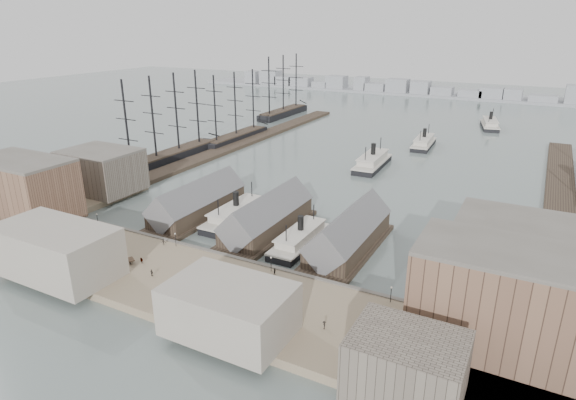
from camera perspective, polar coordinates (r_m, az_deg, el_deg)
The scene contains 42 objects.
ground at distance 132.80m, azimuth -6.13°, elevation -6.39°, with size 900.00×900.00×0.00m, color slate.
quay at distance 118.39m, azimuth -11.61°, elevation -9.70°, with size 180.00×30.00×2.00m, color #7F6E56.
seawall at distance 128.51m, azimuth -7.44°, elevation -6.84°, with size 180.00×1.20×2.30m, color #59544C.
west_wharf at distance 246.80m, azimuth -6.36°, elevation 6.40°, with size 10.00×220.00×1.60m, color #2D231C.
east_wharf at distance 196.73m, azimuth 29.56°, elevation 0.22°, with size 10.00×180.00×1.60m, color #2D231C.
ferry_shed_west at distance 157.77m, azimuth -10.64°, elevation -0.39°, with size 14.00×42.00×12.60m.
ferry_shed_center at distance 143.83m, azimuth -2.46°, elevation -2.10°, with size 14.00×42.00×12.60m.
ferry_shed_east at distance 133.54m, azimuth 7.24°, elevation -4.08°, with size 14.00×42.00×12.60m.
warehouse_west_front at distance 169.29m, azimuth -28.79°, elevation 1.10°, with size 32.00×18.00×18.00m, color brown.
warehouse_west_back at distance 186.79m, azimuth -21.20°, elevation 3.23°, with size 26.00×20.00×14.00m, color #60564C.
warehouse_east_front at distance 98.01m, azimuth 23.60°, elevation -10.80°, with size 30.00×18.00×19.00m, color brown.
warehouse_east_back at distance 123.08m, azimuth 25.64°, elevation -5.75°, with size 28.00×20.00×15.00m, color #60564C.
street_bldg_center at distance 96.54m, azimuth -6.99°, elevation -12.70°, with size 24.00×16.00×10.00m, color gray.
street_bldg_west at distance 128.47m, azimuth -25.77°, elevation -5.44°, with size 30.00×16.00×12.00m, color gray.
street_bldg_east at distance 83.74m, azimuth 13.83°, elevation -18.63°, with size 18.00×14.00×11.00m, color #60564C.
lamp_post_far_w at distance 154.65m, azimuth -21.68°, elevation -1.92°, with size 0.44×0.44×3.92m.
lamp_post_near_w at distance 134.33m, azimuth -13.21°, elevation -4.30°, with size 0.44×0.44×3.92m.
lamp_post_near_e at distance 118.20m, azimuth -2.02°, elevation -7.26°, with size 0.44×0.44×3.92m.
lamp_post_far_e at distance 108.17m, azimuth 12.13°, elevation -10.55°, with size 0.44×0.44×3.92m.
far_shore at distance 440.83m, azimuth 19.08°, elevation 11.94°, with size 500.00×40.00×15.72m.
ferry_docked_west at distance 153.30m, azimuth -6.13°, elevation -1.64°, with size 8.75×29.16×10.41m.
ferry_docked_east at distance 136.04m, azimuth 1.49°, elevation -4.56°, with size 7.99×26.65×9.52m.
ferry_open_near at distance 213.40m, azimuth 9.99°, elevation 4.53°, with size 10.65×31.85×11.25m.
ferry_open_mid at distance 255.34m, azimuth 15.79°, elevation 6.59°, with size 9.90×28.57×10.06m.
ferry_open_far at distance 315.79m, azimuth 22.81°, elevation 8.30°, with size 14.43×30.39×10.44m.
sailing_ship_near at distance 226.08m, azimuth -13.99°, elevation 5.18°, with size 9.43×64.99×38.79m.
sailing_ship_mid at distance 260.35m, azimuth -6.14°, elevation 7.54°, with size 8.74×50.50×35.93m.
sailing_ship_far at distance 331.66m, azimuth -0.56°, elevation 10.44°, with size 9.69×53.81×39.82m.
tram at distance 98.24m, azimuth 14.64°, elevation -14.86°, with size 2.92×10.14×3.58m.
horse_cart_left at distance 140.85m, azimuth -20.49°, elevation -4.78°, with size 4.62×3.53×1.50m.
horse_cart_center at distance 128.61m, azimuth -17.39°, elevation -6.81°, with size 4.77×3.46×1.58m.
horse_cart_right at distance 109.98m, azimuth -9.87°, elevation -11.01°, with size 4.51×1.50×1.43m.
pedestrian_0 at distance 152.62m, azimuth -24.27°, elevation -3.36°, with size 0.60×0.44×1.63m, color black.
pedestrian_1 at distance 144.73m, azimuth -26.12°, elevation -4.89°, with size 0.87×0.68×1.80m, color black.
pedestrian_2 at distance 136.62m, azimuth -14.56°, elevation -4.83°, with size 1.15×0.66×1.78m, color black.
pedestrian_3 at distance 121.36m, azimuth -15.84°, elevation -8.29°, with size 1.02×0.42×1.74m, color black.
pedestrian_4 at distance 118.69m, azimuth -10.78°, elevation -8.51°, with size 0.87×0.57×1.79m, color black.
pedestrian_5 at distance 111.13m, azimuth -8.23°, elevation -10.48°, with size 0.64×0.47×1.76m, color black.
pedestrian_6 at distance 117.59m, azimuth -1.55°, elevation -8.44°, with size 0.82×0.64×1.69m, color black.
pedestrian_7 at distance 98.95m, azimuth 4.30°, elevation -14.56°, with size 1.14×0.65×1.76m, color black.
pedestrian_8 at distance 101.39m, azimuth 9.53°, elevation -13.87°, with size 1.02×0.42×1.73m, color black.
pedestrian_9 at distance 96.07m, azimuth 15.35°, elevation -16.56°, with size 0.83×0.54×1.71m, color black.
Camera 1 is at (67.87, -97.58, 59.24)m, focal length 30.00 mm.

